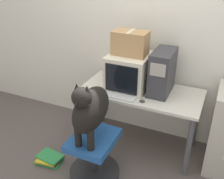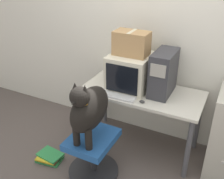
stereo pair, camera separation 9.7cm
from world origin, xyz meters
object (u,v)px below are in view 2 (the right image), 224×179
keyboard (117,95)px  office_chair (93,154)px  dog (89,109)px  pc_tower (163,73)px  crt_monitor (130,71)px  cardboard_box (132,43)px  book_stack_floor (50,157)px

keyboard → office_chair: size_ratio=0.80×
keyboard → office_chair: keyboard is taller
dog → pc_tower: bearing=58.0°
crt_monitor → cardboard_box: cardboard_box is taller
keyboard → book_stack_floor: keyboard is taller
pc_tower → cardboard_box: size_ratio=1.29×
cardboard_box → keyboard: bearing=-98.5°
cardboard_box → book_stack_floor: bearing=-131.1°
dog → cardboard_box: cardboard_box is taller
crt_monitor → dog: (-0.10, -0.69, -0.11)m
keyboard → office_chair: bearing=-99.1°
crt_monitor → cardboard_box: 0.31m
office_chair → cardboard_box: 1.17m
crt_monitor → keyboard: 0.30m
crt_monitor → office_chair: 0.93m
book_stack_floor → cardboard_box: bearing=48.9°
dog → cardboard_box: (0.10, 0.69, 0.42)m
office_chair → dog: size_ratio=0.81×
pc_tower → cardboard_box: cardboard_box is taller
crt_monitor → book_stack_floor: bearing=-131.3°
dog → crt_monitor: bearing=81.5°
book_stack_floor → dog: bearing=2.5°
keyboard → pc_tower: bearing=35.4°
pc_tower → office_chair: size_ratio=0.88×
pc_tower → cardboard_box: (-0.35, -0.03, 0.27)m
crt_monitor → office_chair: (-0.10, -0.65, -0.66)m
office_chair → cardboard_box: cardboard_box is taller
keyboard → dog: (-0.07, -0.45, 0.06)m
crt_monitor → book_stack_floor: size_ratio=1.56×
office_chair → dog: 0.55m
cardboard_box → book_stack_floor: 1.51m
dog → cardboard_box: size_ratio=1.80×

